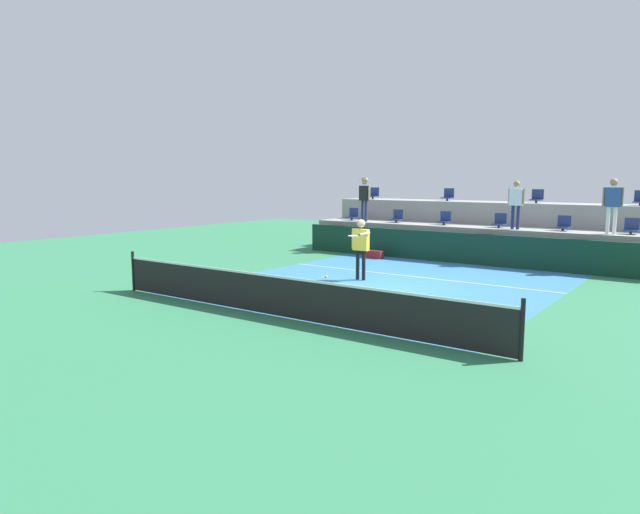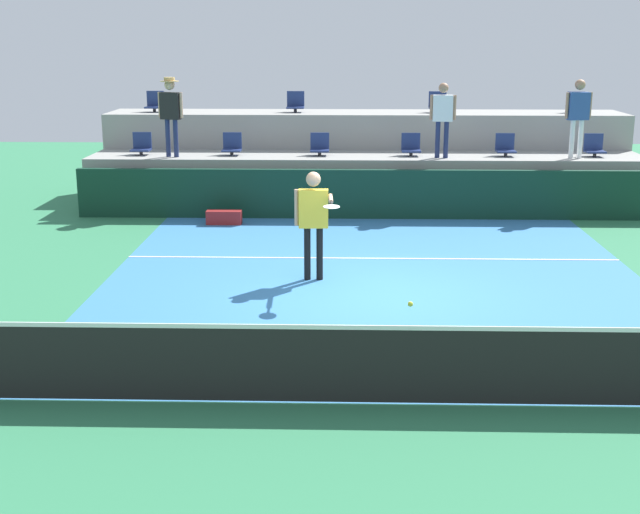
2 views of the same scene
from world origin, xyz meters
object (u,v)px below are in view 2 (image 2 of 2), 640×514
Objects in this scene: stadium_chair_upper_left at (295,104)px; spectator_in_grey at (578,111)px; stadium_chair_upper_far_left at (155,103)px; equipment_bag at (224,217)px; stadium_chair_lower_mid_left at (320,146)px; stadium_chair_lower_mid_right at (411,146)px; stadium_chair_lower_far_left at (142,145)px; stadium_chair_lower_right at (505,147)px; spectator_in_white at (443,113)px; stadium_chair_upper_far_right at (576,104)px; stadium_chair_upper_right at (438,104)px; spectator_with_hat at (171,108)px; stadium_chair_lower_far_right at (594,147)px; stadium_chair_lower_left at (232,146)px; tennis_ball at (410,304)px; tennis_player at (314,214)px.

spectator_in_grey is (6.52, -2.18, 0.02)m from stadium_chair_upper_left.
equipment_bag is (2.22, -3.74, -2.16)m from stadium_chair_upper_far_left.
stadium_chair_lower_mid_left is 2.10m from stadium_chair_upper_left.
stadium_chair_lower_far_left is at bearing 180.00° from stadium_chair_lower_mid_right.
spectator_in_white reaches higher than stadium_chair_lower_right.
stadium_chair_upper_far_right is 4.20m from spectator_in_white.
stadium_chair_upper_right is 0.31× the size of spectator_in_white.
stadium_chair_lower_mid_right is 3.84m from spectator_in_grey.
stadium_chair_lower_far_left is at bearing 180.00° from stadium_chair_lower_right.
spectator_with_hat is 2.39× the size of equipment_bag.
stadium_chair_lower_right is at bearing 180.00° from stadium_chair_lower_far_right.
stadium_chair_upper_far_right is at bearing 22.92° from stadium_chair_lower_mid_right.
stadium_chair_lower_left is 1.00× the size of stadium_chair_upper_far_left.
stadium_chair_lower_far_left and stadium_chair_lower_mid_left have the same top height.
spectator_in_white reaches higher than equipment_bag.
spectator_with_hat is at bearing -177.76° from stadium_chair_lower_far_right.
stadium_chair_lower_far_right is 1.00× the size of stadium_chair_upper_far_right.
stadium_chair_lower_far_right is (2.06, 0.00, 0.00)m from stadium_chair_lower_right.
stadium_chair_lower_mid_left is 6.39m from stadium_chair_lower_far_right.
stadium_chair_lower_far_right is at bearing -27.41° from stadium_chair_upper_right.
stadium_chair_upper_far_left reaches higher than stadium_chair_lower_left.
tennis_ball is (3.47, -9.94, -0.71)m from stadium_chair_lower_left.
tennis_player is at bearing -71.15° from stadium_chair_lower_left.
stadium_chair_upper_right is 3.66m from spectator_in_grey.
stadium_chair_lower_far_right is 0.29× the size of spectator_in_grey.
stadium_chair_upper_far_left reaches higher than stadium_chair_lower_right.
spectator_in_grey is (-0.54, -0.38, 0.87)m from stadium_chair_lower_far_right.
spectator_with_hat is (-5.54, -0.38, 0.91)m from stadium_chair_lower_mid_right.
stadium_chair_lower_far_left and stadium_chair_lower_far_right have the same top height.
tennis_player reaches higher than stadium_chair_lower_right.
stadium_chair_lower_far_left is 0.29× the size of spectator_with_hat.
equipment_bag is at bearing -48.39° from spectator_with_hat.
stadium_chair_lower_left is at bearing 180.00° from stadium_chair_lower_right.
stadium_chair_upper_far_right is at bearing 9.63° from stadium_chair_lower_far_left.
tennis_player reaches higher than stadium_chair_lower_mid_right.
stadium_chair_lower_left is 2.95m from stadium_chair_upper_far_left.
stadium_chair_lower_far_left is 7.41m from stadium_chair_upper_right.
stadium_chair_upper_far_right is 0.29× the size of spectator_with_hat.
stadium_chair_upper_left is 6.88m from spectator_in_grey.
stadium_chair_upper_far_right is 0.31× the size of spectator_in_white.
equipment_bag is (-2.10, 4.35, -0.98)m from tennis_player.
stadium_chair_lower_left and stadium_chair_lower_right have the same top height.
stadium_chair_upper_far_right is (10.60, 1.80, 0.85)m from stadium_chair_lower_far_left.
stadium_chair_lower_mid_right is 2.14m from stadium_chair_upper_right.
spectator_with_hat is at bearing 180.00° from spectator_in_white.
spectator_in_grey reaches higher than tennis_player.
stadium_chair_lower_mid_right reaches higher than tennis_ball.
spectator_in_grey is at bearing 45.62° from tennis_player.
stadium_chair_upper_right is at bearing 37.08° from equipment_bag.
stadium_chair_lower_mid_right is 9.99m from tennis_ball.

